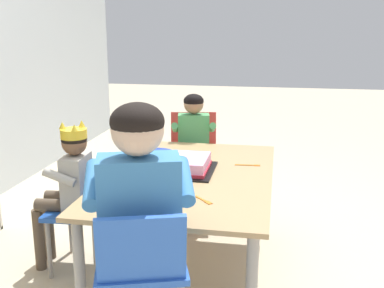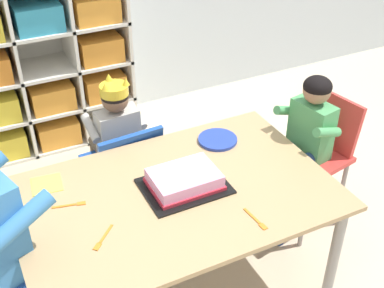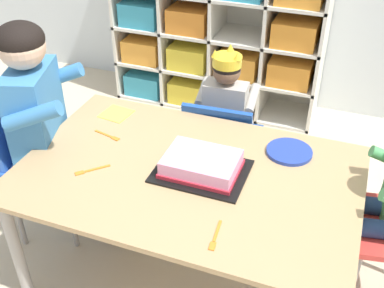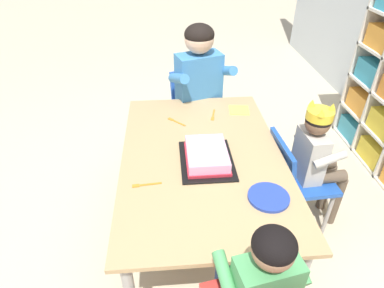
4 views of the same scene
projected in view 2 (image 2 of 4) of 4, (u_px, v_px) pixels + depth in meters
name	position (u px, v px, depth m)	size (l,w,h in m)	color
ground	(178.00, 284.00, 2.43)	(16.00, 16.00, 0.00)	beige
storage_cubby_shelf	(9.00, 56.00, 3.04)	(1.39, 0.37, 1.31)	silver
activity_table	(176.00, 203.00, 2.15)	(1.31, 0.84, 0.56)	tan
classroom_chair_blue	(125.00, 163.00, 2.62)	(0.38, 0.35, 0.60)	#1E4CA8
child_with_crown	(115.00, 130.00, 2.61)	(0.30, 0.31, 0.82)	#B2ADA3
adult_helper_seated	(4.00, 214.00, 1.87)	(0.48, 0.46, 1.05)	#3D7FBC
classroom_chair_guest_side	(315.00, 149.00, 2.59)	(0.41, 0.40, 0.71)	red
guest_at_table_side	(303.00, 137.00, 2.47)	(0.32, 0.32, 0.87)	#4C9E5B
birthday_cake_on_tray	(184.00, 181.00, 2.13)	(0.35, 0.27, 0.07)	black
paper_plate_stack	(218.00, 140.00, 2.43)	(0.19, 0.19, 0.01)	#233DA3
paper_napkin_square	(47.00, 184.00, 2.16)	(0.13, 0.13, 0.00)	#F4DB4C
fork_by_napkin	(103.00, 239.00, 1.89)	(0.11, 0.11, 0.00)	orange
fork_at_table_front_edge	(71.00, 205.00, 2.05)	(0.13, 0.04, 0.00)	orange
fork_scattered_mid_table	(256.00, 220.00, 1.97)	(0.03, 0.14, 0.00)	orange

